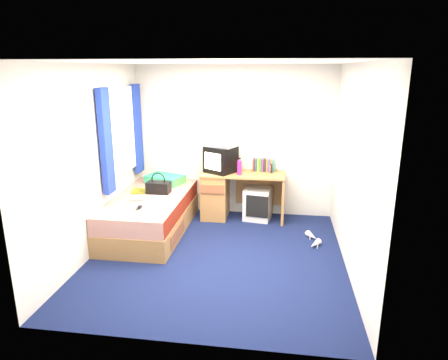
# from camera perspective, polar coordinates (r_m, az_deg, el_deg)

# --- Properties ---
(ground) EXTENTS (3.40, 3.40, 0.00)m
(ground) POSITION_cam_1_polar(r_m,az_deg,el_deg) (5.22, -1.00, -10.89)
(ground) COLOR #0C1438
(ground) RESTS_ON ground
(room_shell) EXTENTS (3.40, 3.40, 3.40)m
(room_shell) POSITION_cam_1_polar(r_m,az_deg,el_deg) (4.76, -1.08, 4.96)
(room_shell) COLOR white
(room_shell) RESTS_ON ground
(bed) EXTENTS (1.01, 2.00, 0.54)m
(bed) POSITION_cam_1_polar(r_m,az_deg,el_deg) (5.99, -10.39, -4.79)
(bed) COLOR #A87946
(bed) RESTS_ON ground
(pillow) EXTENTS (0.67, 0.55, 0.13)m
(pillow) POSITION_cam_1_polar(r_m,az_deg,el_deg) (6.53, -8.41, 0.10)
(pillow) COLOR teal
(pillow) RESTS_ON bed
(desk) EXTENTS (1.30, 0.55, 0.75)m
(desk) POSITION_cam_1_polar(r_m,az_deg,el_deg) (6.40, 0.30, -1.87)
(desk) COLOR #A87946
(desk) RESTS_ON ground
(storage_cube) EXTENTS (0.46, 0.46, 0.51)m
(storage_cube) POSITION_cam_1_polar(r_m,az_deg,el_deg) (6.40, 4.86, -3.37)
(storage_cube) COLOR silver
(storage_cube) RESTS_ON ground
(crt_tv) EXTENTS (0.55, 0.54, 0.41)m
(crt_tv) POSITION_cam_1_polar(r_m,az_deg,el_deg) (6.27, -0.49, 2.97)
(crt_tv) COLOR black
(crt_tv) RESTS_ON desk
(vcr) EXTENTS (0.56, 0.49, 0.09)m
(vcr) POSITION_cam_1_polar(r_m,az_deg,el_deg) (6.22, -0.46, 5.23)
(vcr) COLOR #B8B8BB
(vcr) RESTS_ON crt_tv
(book_row) EXTENTS (0.34, 0.13, 0.20)m
(book_row) POSITION_cam_1_polar(r_m,az_deg,el_deg) (6.39, 5.69, 2.15)
(book_row) COLOR maroon
(book_row) RESTS_ON desk
(picture_frame) EXTENTS (0.04, 0.12, 0.14)m
(picture_frame) POSITION_cam_1_polar(r_m,az_deg,el_deg) (6.33, 6.68, 1.71)
(picture_frame) COLOR black
(picture_frame) RESTS_ON desk
(pink_water_bottle) EXTENTS (0.07, 0.07, 0.21)m
(pink_water_bottle) POSITION_cam_1_polar(r_m,az_deg,el_deg) (6.13, 2.21, 1.69)
(pink_water_bottle) COLOR #E21F7B
(pink_water_bottle) RESTS_ON desk
(aerosol_can) EXTENTS (0.06, 0.06, 0.20)m
(aerosol_can) POSITION_cam_1_polar(r_m,az_deg,el_deg) (6.33, 2.24, 2.08)
(aerosol_can) COLOR silver
(aerosol_can) RESTS_ON desk
(handbag) EXTENTS (0.35, 0.20, 0.32)m
(handbag) POSITION_cam_1_polar(r_m,az_deg,el_deg) (6.01, -9.34, -1.00)
(handbag) COLOR black
(handbag) RESTS_ON bed
(towel) EXTENTS (0.30, 0.26, 0.09)m
(towel) POSITION_cam_1_polar(r_m,az_deg,el_deg) (5.50, -8.96, -3.07)
(towel) COLOR white
(towel) RESTS_ON bed
(magazine) EXTENTS (0.27, 0.32, 0.01)m
(magazine) POSITION_cam_1_polar(r_m,az_deg,el_deg) (6.17, -12.04, -1.53)
(magazine) COLOR yellow
(magazine) RESTS_ON bed
(water_bottle) EXTENTS (0.21, 0.10, 0.07)m
(water_bottle) POSITION_cam_1_polar(r_m,az_deg,el_deg) (5.74, -12.32, -2.57)
(water_bottle) COLOR white
(water_bottle) RESTS_ON bed
(colour_swatch_fan) EXTENTS (0.20, 0.19, 0.01)m
(colour_swatch_fan) POSITION_cam_1_polar(r_m,az_deg,el_deg) (5.32, -11.79, -4.34)
(colour_swatch_fan) COLOR orange
(colour_swatch_fan) RESTS_ON bed
(remote_control) EXTENTS (0.07, 0.17, 0.02)m
(remote_control) POSITION_cam_1_polar(r_m,az_deg,el_deg) (5.42, -12.01, -3.91)
(remote_control) COLOR black
(remote_control) RESTS_ON bed
(window_assembly) EXTENTS (0.11, 1.42, 1.40)m
(window_assembly) POSITION_cam_1_polar(r_m,az_deg,el_deg) (6.04, -14.38, 6.45)
(window_assembly) COLOR silver
(window_assembly) RESTS_ON room_shell
(white_heels) EXTENTS (0.21, 0.51, 0.09)m
(white_heels) POSITION_cam_1_polar(r_m,az_deg,el_deg) (5.73, 12.64, -8.35)
(white_heels) COLOR silver
(white_heels) RESTS_ON ground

